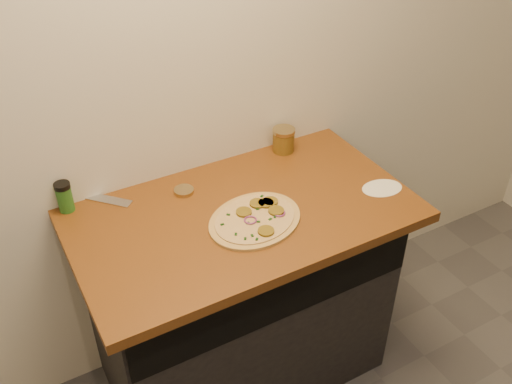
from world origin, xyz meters
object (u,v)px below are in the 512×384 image
pizza (256,219)px  spice_shaker (65,197)px  chefs_knife (83,194)px  salsa_jar (284,140)px

pizza → spice_shaker: 0.67m
chefs_knife → spice_shaker: bearing=-141.4°
pizza → salsa_jar: (0.32, 0.35, 0.04)m
salsa_jar → pizza: bearing=-132.9°
chefs_knife → spice_shaker: 0.11m
pizza → salsa_jar: 0.47m
pizza → chefs_knife: 0.64m
chefs_knife → salsa_jar: bearing=-6.3°
pizza → spice_shaker: size_ratio=3.78×
spice_shaker → pizza: bearing=-34.4°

